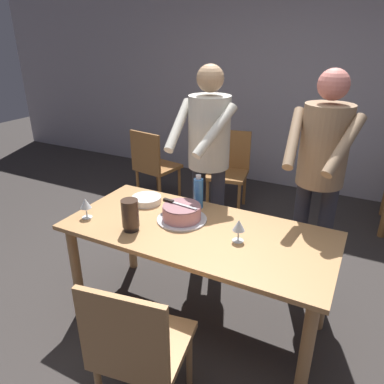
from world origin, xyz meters
The scene contains 15 objects.
ground_plane centered at (0.00, 0.00, 0.00)m, with size 14.00×14.00×0.00m, color #383330.
back_wall centered at (0.00, 2.90, 1.35)m, with size 10.00×0.12×2.70m, color #ADA8B2.
main_dining_table centered at (0.00, 0.00, 0.64)m, with size 1.75×0.80×0.75m.
cake_on_platter centered at (-0.15, 0.06, 0.80)m, with size 0.34×0.34×0.11m.
cake_knife centered at (-0.22, 0.07, 0.87)m, with size 0.27×0.05×0.02m.
plate_stack centered at (-0.52, 0.18, 0.78)m, with size 0.22×0.22×0.05m.
wine_glass_near centered at (-0.75, -0.21, 0.85)m, with size 0.08×0.08×0.14m.
wine_glass_far centered at (0.28, -0.02, 0.85)m, with size 0.08×0.08×0.14m.
water_bottle centered at (-0.14, 0.29, 0.86)m, with size 0.07×0.07×0.25m.
hurricane_lamp centered at (-0.38, -0.20, 0.86)m, with size 0.11×0.11×0.21m.
person_cutting_cake centered at (-0.21, 0.61, 1.08)m, with size 0.46×0.57×1.72m.
person_standing_beside centered at (0.62, 0.64, 1.08)m, with size 0.46×0.57×1.72m.
chair_near_side centered at (0.06, -0.78, 0.49)m, with size 0.51×0.51×0.90m.
background_chair_0 centered at (-1.37, 1.58, 0.49)m, with size 0.51×0.51×0.90m.
background_chair_1 centered at (-0.53, 1.88, 0.49)m, with size 0.51×0.51×0.90m.
Camera 1 is at (0.90, -1.83, 1.90)m, focal length 33.64 mm.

